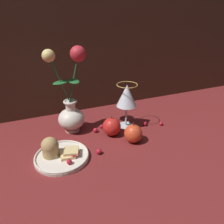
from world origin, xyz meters
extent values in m
plane|color=maroon|center=(0.00, 0.00, 0.00)|extent=(2.40, 2.40, 0.00)
cylinder|color=silver|center=(-0.13, 0.09, 0.01)|extent=(0.06, 0.06, 0.01)
ellipsoid|color=silver|center=(-0.13, 0.09, 0.05)|extent=(0.11, 0.11, 0.09)
cylinder|color=silver|center=(-0.13, 0.09, 0.11)|extent=(0.04, 0.04, 0.05)
torus|color=silver|center=(-0.13, 0.09, 0.13)|extent=(0.05, 0.05, 0.01)
cylinder|color=#23662D|center=(-0.16, 0.10, 0.22)|extent=(0.06, 0.02, 0.18)
ellipsoid|color=#23662D|center=(-0.16, 0.10, 0.21)|extent=(0.08, 0.07, 0.00)
sphere|color=#EFD67A|center=(-0.19, 0.11, 0.31)|extent=(0.05, 0.05, 0.05)
cylinder|color=#23662D|center=(-0.11, 0.10, 0.22)|extent=(0.05, 0.01, 0.18)
ellipsoid|color=#23662D|center=(-0.11, 0.10, 0.21)|extent=(0.05, 0.07, 0.00)
sphere|color=red|center=(-0.09, 0.10, 0.31)|extent=(0.06, 0.06, 0.06)
cylinder|color=silver|center=(-0.21, -0.08, 0.01)|extent=(0.18, 0.18, 0.01)
torus|color=silver|center=(-0.21, -0.08, 0.01)|extent=(0.18, 0.18, 0.01)
cylinder|color=tan|center=(-0.24, -0.06, 0.03)|extent=(0.05, 0.05, 0.04)
sphere|color=tan|center=(-0.24, -0.06, 0.05)|extent=(0.06, 0.06, 0.06)
cube|color=#DBBC7A|center=(-0.19, -0.09, 0.01)|extent=(0.05, 0.05, 0.01)
cube|color=#DBBC7A|center=(-0.17, -0.08, 0.03)|extent=(0.06, 0.06, 0.01)
sphere|color=#AD192D|center=(-0.19, -0.13, 0.02)|extent=(0.02, 0.02, 0.02)
sphere|color=#AD192D|center=(-0.17, -0.10, 0.02)|extent=(0.02, 0.02, 0.02)
sphere|color=#AD192D|center=(-0.16, -0.09, 0.02)|extent=(0.02, 0.02, 0.02)
cylinder|color=silver|center=(0.09, 0.04, 0.00)|extent=(0.07, 0.07, 0.00)
cylinder|color=silver|center=(0.09, 0.04, 0.05)|extent=(0.01, 0.01, 0.09)
cone|color=silver|center=(0.09, 0.04, 0.14)|extent=(0.08, 0.08, 0.09)
cone|color=gold|center=(0.09, 0.04, 0.13)|extent=(0.07, 0.07, 0.06)
torus|color=gold|center=(0.09, 0.04, 0.18)|extent=(0.08, 0.08, 0.00)
sphere|color=red|center=(0.01, 0.00, 0.04)|extent=(0.07, 0.07, 0.07)
cylinder|color=#4C3319|center=(0.01, 0.00, 0.08)|extent=(0.00, 0.00, 0.01)
sphere|color=#D14223|center=(0.06, -0.08, 0.03)|extent=(0.07, 0.07, 0.07)
cylinder|color=#4C3319|center=(0.06, -0.08, 0.07)|extent=(0.00, 0.00, 0.01)
sphere|color=#AD192D|center=(0.17, 0.01, 0.01)|extent=(0.02, 0.02, 0.02)
sphere|color=#AD192D|center=(-0.01, 0.06, 0.01)|extent=(0.02, 0.02, 0.02)
sphere|color=#AD192D|center=(0.23, -0.01, 0.01)|extent=(0.02, 0.02, 0.02)
sphere|color=#AD192D|center=(-0.05, 0.04, 0.01)|extent=(0.02, 0.02, 0.02)
sphere|color=#AD192D|center=(-0.08, -0.10, 0.01)|extent=(0.02, 0.02, 0.02)
camera|label=1|loc=(-0.28, -0.69, 0.46)|focal=35.00mm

